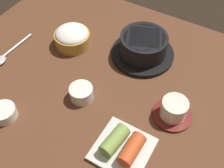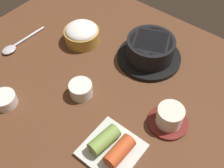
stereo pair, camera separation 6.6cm
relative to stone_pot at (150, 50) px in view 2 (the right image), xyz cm
name	(u,v)px [view 2 (the right image)]	position (x,y,z in cm)	size (l,w,h in cm)	color
dining_table	(111,85)	(-3.08, -14.95, -4.57)	(100.00, 76.00, 2.00)	#56331E
stone_pot	(150,50)	(0.00, 0.00, 0.00)	(19.49, 19.49, 7.54)	black
rice_bowl	(82,33)	(-21.59, -6.81, -0.42)	(11.28, 11.28, 6.36)	#B78C38
tea_cup_with_saucer	(169,117)	(16.58, -16.21, -0.90)	(10.32, 10.32, 5.90)	maroon
banchan_cup_center	(81,89)	(-7.07, -23.10, -1.46)	(6.42, 6.42, 3.95)	white
kimchi_plate	(112,147)	(10.14, -31.13, -1.77)	(12.92, 12.92, 4.68)	silver
side_bowl_near	(4,99)	(-20.93, -38.14, -1.91)	(6.43, 6.43, 3.08)	white
spoon	(15,46)	(-36.45, -22.70, -2.94)	(3.60, 16.83, 1.35)	#B7B7BC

